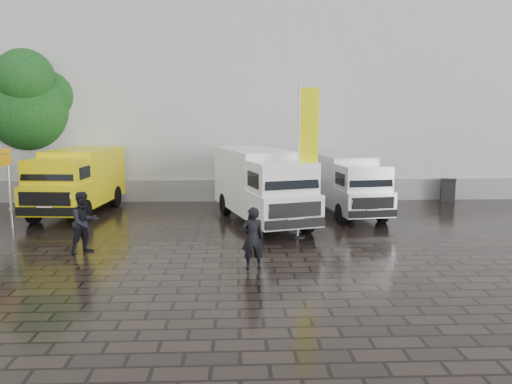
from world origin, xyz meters
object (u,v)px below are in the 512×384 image
van_yellow (77,182)px  van_silver (346,185)px  flagpole (304,151)px  wheelie_bin (448,190)px  person_tent (84,222)px  van_white (262,187)px  person_front (253,238)px

van_yellow → van_silver: size_ratio=1.03×
flagpole → wheelie_bin: (7.60, 6.45, -2.29)m
person_tent → van_yellow: bearing=60.4°
flagpole → wheelie_bin: size_ratio=4.70×
van_yellow → van_white: size_ratio=0.90×
van_white → van_silver: size_ratio=1.14×
van_white → person_tent: 6.64m
wheelie_bin → flagpole: bearing=-121.0°
wheelie_bin → van_white: bearing=-135.8°
van_silver → person_tent: size_ratio=3.02×
person_tent → wheelie_bin: bearing=-18.8°
flagpole → person_tent: bearing=-166.2°
wheelie_bin → person_tent: size_ratio=0.60×
van_white → van_yellow: bearing=148.8°
van_silver → flagpole: bearing=-128.4°
flagpole → wheelie_bin: 10.23m
wheelie_bin → person_front: bearing=-115.0°
van_yellow → flagpole: (8.61, -4.20, 1.54)m
van_white → wheelie_bin: size_ratio=5.78×
wheelie_bin → person_tent: (-14.22, -8.08, 0.37)m
flagpole → person_front: 4.30m
flagpole → person_front: (-1.78, -3.37, -2.00)m
person_front → person_tent: person_tent is taller
van_silver → wheelie_bin: 6.04m
van_white → van_silver: 3.80m
van_silver → wheelie_bin: (5.37, 2.69, -0.64)m
van_silver → wheelie_bin: size_ratio=5.07×
wheelie_bin → person_tent: 16.36m
van_yellow → wheelie_bin: size_ratio=5.20×
flagpole → van_silver: bearing=59.3°
wheelie_bin → van_silver: bearing=-134.7°
flagpole → van_yellow: bearing=154.0°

